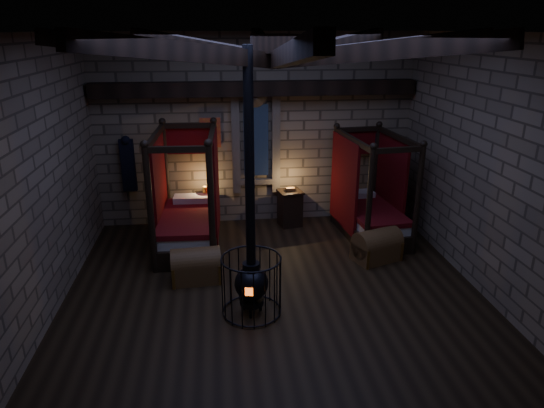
{
  "coord_description": "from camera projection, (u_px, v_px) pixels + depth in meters",
  "views": [
    {
      "loc": [
        -0.87,
        -7.11,
        4.24
      ],
      "look_at": [
        0.03,
        0.6,
        1.43
      ],
      "focal_mm": 32.0,
      "sensor_mm": 36.0,
      "label": 1
    }
  ],
  "objects": [
    {
      "name": "room",
      "position": [
        274.0,
        65.0,
        6.99
      ],
      "size": [
        7.02,
        7.02,
        4.29
      ],
      "color": "black",
      "rests_on": "ground"
    },
    {
      "name": "bed_left",
      "position": [
        189.0,
        218.0,
        9.91
      ],
      "size": [
        1.29,
        2.31,
        2.36
      ],
      "rotation": [
        0.0,
        0.0,
        -0.04
      ],
      "color": "black",
      "rests_on": "ground"
    },
    {
      "name": "bed_right",
      "position": [
        369.0,
        211.0,
        10.43
      ],
      "size": [
        1.3,
        2.19,
        2.19
      ],
      "rotation": [
        0.0,
        0.0,
        0.09
      ],
      "color": "black",
      "rests_on": "ground"
    },
    {
      "name": "trunk_left",
      "position": [
        196.0,
        266.0,
        8.59
      ],
      "size": [
        0.9,
        0.6,
        0.63
      ],
      "rotation": [
        0.0,
        0.0,
        0.07
      ],
      "color": "brown",
      "rests_on": "ground"
    },
    {
      "name": "trunk_right",
      "position": [
        377.0,
        246.0,
        9.36
      ],
      "size": [
        1.01,
        0.82,
        0.64
      ],
      "rotation": [
        0.0,
        0.0,
        0.35
      ],
      "color": "brown",
      "rests_on": "ground"
    },
    {
      "name": "nightstand_left",
      "position": [
        206.0,
        210.0,
        10.83
      ],
      "size": [
        0.55,
        0.53,
        0.98
      ],
      "rotation": [
        0.0,
        0.0,
        -0.11
      ],
      "color": "black",
      "rests_on": "ground"
    },
    {
      "name": "nightstand_right",
      "position": [
        290.0,
        208.0,
        10.98
      ],
      "size": [
        0.6,
        0.58,
        0.9
      ],
      "rotation": [
        0.0,
        0.0,
        0.2
      ],
      "color": "black",
      "rests_on": "ground"
    },
    {
      "name": "stove",
      "position": [
        251.0,
        279.0,
        7.49
      ],
      "size": [
        0.94,
        0.94,
        4.05
      ],
      "rotation": [
        0.0,
        0.0,
        -0.2
      ],
      "color": "black",
      "rests_on": "ground"
    }
  ]
}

